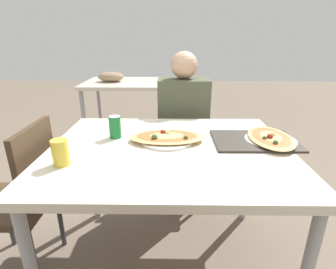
{
  "coord_description": "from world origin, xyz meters",
  "views": [
    {
      "loc": [
        0.01,
        -1.24,
        1.32
      ],
      "look_at": [
        -0.01,
        0.03,
        0.84
      ],
      "focal_mm": 28.0,
      "sensor_mm": 36.0,
      "label": 1
    }
  ],
  "objects_px": {
    "chair_side_left": "(22,195)",
    "pizza_main": "(167,138)",
    "chair_far_seated": "(182,138)",
    "pizza_second": "(271,138)",
    "dining_table": "(169,160)",
    "person_seated": "(183,119)",
    "drink_glass": "(60,153)",
    "soda_can": "(115,127)"
  },
  "relations": [
    {
      "from": "drink_glass",
      "to": "pizza_second",
      "type": "relative_size",
      "value": 0.31
    },
    {
      "from": "chair_far_seated",
      "to": "chair_side_left",
      "type": "xyz_separation_m",
      "value": [
        -0.91,
        -0.85,
        0.0
      ]
    },
    {
      "from": "chair_far_seated",
      "to": "chair_side_left",
      "type": "height_order",
      "value": "same"
    },
    {
      "from": "chair_far_seated",
      "to": "pizza_second",
      "type": "distance_m",
      "value": 0.92
    },
    {
      "from": "drink_glass",
      "to": "pizza_main",
      "type": "bearing_deg",
      "value": 31.73
    },
    {
      "from": "drink_glass",
      "to": "soda_can",
      "type": "bearing_deg",
      "value": 62.89
    },
    {
      "from": "soda_can",
      "to": "person_seated",
      "type": "bearing_deg",
      "value": 54.9
    },
    {
      "from": "chair_far_seated",
      "to": "pizza_main",
      "type": "distance_m",
      "value": 0.81
    },
    {
      "from": "dining_table",
      "to": "soda_can",
      "type": "distance_m",
      "value": 0.36
    },
    {
      "from": "chair_side_left",
      "to": "drink_glass",
      "type": "relative_size",
      "value": 7.61
    },
    {
      "from": "person_seated",
      "to": "pizza_main",
      "type": "height_order",
      "value": "person_seated"
    },
    {
      "from": "drink_glass",
      "to": "pizza_second",
      "type": "xyz_separation_m",
      "value": [
        1.02,
        0.28,
        -0.04
      ]
    },
    {
      "from": "dining_table",
      "to": "chair_far_seated",
      "type": "relative_size",
      "value": 1.38
    },
    {
      "from": "dining_table",
      "to": "pizza_second",
      "type": "bearing_deg",
      "value": 8.29
    },
    {
      "from": "pizza_main",
      "to": "drink_glass",
      "type": "height_order",
      "value": "drink_glass"
    },
    {
      "from": "person_seated",
      "to": "pizza_main",
      "type": "bearing_deg",
      "value": 79.55
    },
    {
      "from": "pizza_main",
      "to": "pizza_second",
      "type": "xyz_separation_m",
      "value": [
        0.56,
        -0.0,
        0.0
      ]
    },
    {
      "from": "person_seated",
      "to": "drink_glass",
      "type": "distance_m",
      "value": 1.09
    },
    {
      "from": "person_seated",
      "to": "pizza_second",
      "type": "height_order",
      "value": "person_seated"
    },
    {
      "from": "pizza_second",
      "to": "dining_table",
      "type": "bearing_deg",
      "value": -171.71
    },
    {
      "from": "chair_side_left",
      "to": "dining_table",
      "type": "bearing_deg",
      "value": -87.97
    },
    {
      "from": "person_seated",
      "to": "soda_can",
      "type": "relative_size",
      "value": 9.74
    },
    {
      "from": "soda_can",
      "to": "drink_glass",
      "type": "height_order",
      "value": "soda_can"
    },
    {
      "from": "person_seated",
      "to": "drink_glass",
      "type": "relative_size",
      "value": 10.32
    },
    {
      "from": "drink_glass",
      "to": "chair_far_seated",
      "type": "bearing_deg",
      "value": 60.66
    },
    {
      "from": "soda_can",
      "to": "drink_glass",
      "type": "relative_size",
      "value": 1.06
    },
    {
      "from": "person_seated",
      "to": "pizza_second",
      "type": "xyz_separation_m",
      "value": [
        0.44,
        -0.63,
        0.09
      ]
    },
    {
      "from": "chair_far_seated",
      "to": "person_seated",
      "type": "bearing_deg",
      "value": 90.0
    },
    {
      "from": "chair_side_left",
      "to": "pizza_second",
      "type": "distance_m",
      "value": 1.39
    },
    {
      "from": "chair_side_left",
      "to": "person_seated",
      "type": "height_order",
      "value": "person_seated"
    },
    {
      "from": "chair_far_seated",
      "to": "drink_glass",
      "type": "relative_size",
      "value": 7.61
    },
    {
      "from": "chair_side_left",
      "to": "pizza_main",
      "type": "distance_m",
      "value": 0.85
    },
    {
      "from": "dining_table",
      "to": "chair_side_left",
      "type": "relative_size",
      "value": 1.38
    },
    {
      "from": "person_seated",
      "to": "drink_glass",
      "type": "xyz_separation_m",
      "value": [
        -0.58,
        -0.91,
        0.12
      ]
    },
    {
      "from": "dining_table",
      "to": "person_seated",
      "type": "distance_m",
      "value": 0.72
    },
    {
      "from": "dining_table",
      "to": "pizza_main",
      "type": "relative_size",
      "value": 3.02
    },
    {
      "from": "chair_far_seated",
      "to": "soda_can",
      "type": "xyz_separation_m",
      "value": [
        -0.41,
        -0.69,
        0.34
      ]
    },
    {
      "from": "dining_table",
      "to": "drink_glass",
      "type": "distance_m",
      "value": 0.53
    },
    {
      "from": "pizza_main",
      "to": "chair_far_seated",
      "type": "bearing_deg",
      "value": 81.13
    },
    {
      "from": "chair_far_seated",
      "to": "drink_glass",
      "type": "height_order",
      "value": "same"
    },
    {
      "from": "dining_table",
      "to": "person_seated",
      "type": "xyz_separation_m",
      "value": [
        0.1,
        0.71,
        0.01
      ]
    },
    {
      "from": "chair_far_seated",
      "to": "pizza_second",
      "type": "xyz_separation_m",
      "value": [
        0.44,
        -0.75,
        0.29
      ]
    }
  ]
}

